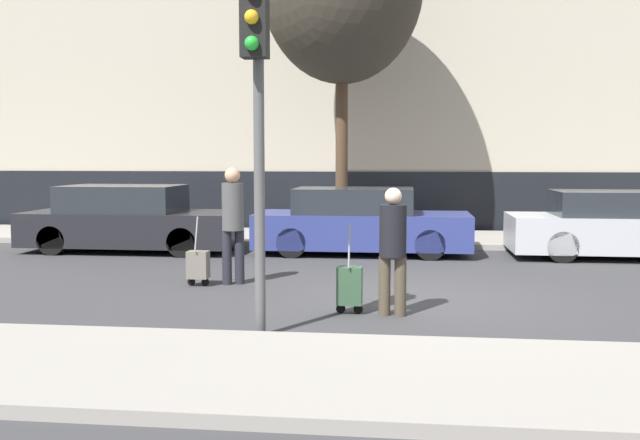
# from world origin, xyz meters

# --- Properties ---
(ground_plane) EXTENTS (80.00, 80.00, 0.00)m
(ground_plane) POSITION_xyz_m (0.00, 0.00, 0.00)
(ground_plane) COLOR #38383A
(sidewalk_near) EXTENTS (28.00, 2.50, 0.12)m
(sidewalk_near) POSITION_xyz_m (0.00, -3.75, 0.06)
(sidewalk_near) COLOR gray
(sidewalk_near) RESTS_ON ground_plane
(sidewalk_far) EXTENTS (28.00, 3.00, 0.12)m
(sidewalk_far) POSITION_xyz_m (0.00, 7.00, 0.06)
(sidewalk_far) COLOR gray
(sidewalk_far) RESTS_ON ground_plane
(building_facade) EXTENTS (28.00, 3.18, 10.55)m
(building_facade) POSITION_xyz_m (0.00, 10.76, 5.26)
(building_facade) COLOR #B7AD99
(building_facade) RESTS_ON ground_plane
(parked_car_0) EXTENTS (4.41, 1.80, 1.40)m
(parked_car_0) POSITION_xyz_m (-6.05, 4.51, 0.65)
(parked_car_0) COLOR black
(parked_car_0) RESTS_ON ground_plane
(parked_car_1) EXTENTS (4.39, 1.75, 1.36)m
(parked_car_1) POSITION_xyz_m (-1.14, 4.68, 0.64)
(parked_car_1) COLOR navy
(parked_car_1) RESTS_ON ground_plane
(parked_car_2) EXTENTS (4.66, 1.72, 1.33)m
(parked_car_2) POSITION_xyz_m (4.14, 4.65, 0.63)
(parked_car_2) COLOR #B7BABF
(parked_car_2) RESTS_ON ground_plane
(pedestrian_left) EXTENTS (0.34, 0.34, 1.84)m
(pedestrian_left) POSITION_xyz_m (-2.90, 0.90, 1.05)
(pedestrian_left) COLOR #23232D
(pedestrian_left) RESTS_ON ground_plane
(trolley_left) EXTENTS (0.34, 0.29, 1.08)m
(trolley_left) POSITION_xyz_m (-3.41, 0.69, 0.33)
(trolley_left) COLOR slate
(trolley_left) RESTS_ON ground_plane
(pedestrian_right) EXTENTS (0.35, 0.34, 1.62)m
(pedestrian_right) POSITION_xyz_m (-0.37, -1.03, 0.92)
(pedestrian_right) COLOR #4C4233
(pedestrian_right) RESTS_ON ground_plane
(trolley_right) EXTENTS (0.34, 0.29, 1.14)m
(trolley_right) POSITION_xyz_m (-0.91, -0.98, 0.36)
(trolley_right) COLOR #335138
(trolley_right) RESTS_ON ground_plane
(traffic_light) EXTENTS (0.28, 0.47, 3.85)m
(traffic_light) POSITION_xyz_m (-1.81, -2.36, 2.74)
(traffic_light) COLOR #515154
(traffic_light) RESTS_ON ground_plane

